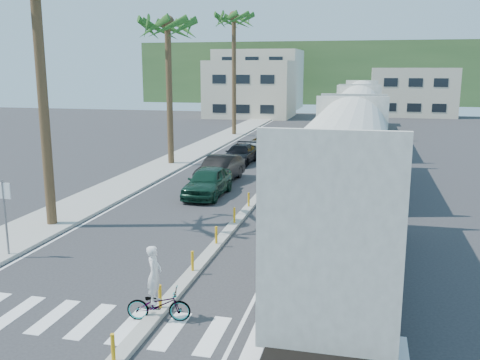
% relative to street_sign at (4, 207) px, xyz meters
% --- Properties ---
extents(ground, '(140.00, 140.00, 0.00)m').
position_rel_street_sign_xyz_m(ground, '(7.30, -2.00, -1.97)').
color(ground, '#28282B').
rests_on(ground, ground).
extents(sidewalk, '(3.00, 90.00, 0.15)m').
position_rel_street_sign_xyz_m(sidewalk, '(-1.20, 23.00, -1.90)').
color(sidewalk, gray).
rests_on(sidewalk, ground).
extents(rails, '(1.56, 100.00, 0.06)m').
position_rel_street_sign_xyz_m(rails, '(12.30, 26.00, -1.94)').
color(rails, black).
rests_on(rails, ground).
extents(median, '(0.45, 60.00, 0.85)m').
position_rel_street_sign_xyz_m(median, '(7.30, 17.96, -1.88)').
color(median, gray).
rests_on(median, ground).
extents(crosswalk, '(14.00, 2.20, 0.01)m').
position_rel_street_sign_xyz_m(crosswalk, '(7.30, -4.00, -1.97)').
color(crosswalk, silver).
rests_on(crosswalk, ground).
extents(lane_markings, '(9.42, 90.00, 0.01)m').
position_rel_street_sign_xyz_m(lane_markings, '(5.15, 23.00, -1.97)').
color(lane_markings, silver).
rests_on(lane_markings, ground).
extents(freight_train, '(3.00, 60.94, 5.85)m').
position_rel_street_sign_xyz_m(freight_train, '(12.30, 21.12, 0.93)').
color(freight_train, '#B2B1A3').
rests_on(freight_train, ground).
extents(palm_trees, '(3.50, 37.20, 13.75)m').
position_rel_street_sign_xyz_m(palm_trees, '(-0.80, 20.70, 8.84)').
color(palm_trees, brown).
rests_on(palm_trees, ground).
extents(street_sign, '(0.60, 0.08, 3.00)m').
position_rel_street_sign_xyz_m(street_sign, '(0.00, 0.00, 0.00)').
color(street_sign, slate).
rests_on(street_sign, ground).
extents(buildings, '(38.00, 27.00, 10.00)m').
position_rel_street_sign_xyz_m(buildings, '(0.89, 69.66, 2.39)').
color(buildings, beige).
rests_on(buildings, ground).
extents(hillside, '(80.00, 20.00, 12.00)m').
position_rel_street_sign_xyz_m(hillside, '(7.30, 98.00, 4.03)').
color(hillside, '#385628').
rests_on(hillside, ground).
extents(car_lead, '(2.03, 4.84, 1.64)m').
position_rel_street_sign_xyz_m(car_lead, '(4.47, 11.22, -1.15)').
color(car_lead, '#103123').
rests_on(car_lead, ground).
extents(car_second, '(2.59, 5.27, 1.64)m').
position_rel_street_sign_xyz_m(car_second, '(4.13, 14.99, -1.15)').
color(car_second, black).
rests_on(car_second, ground).
extents(car_third, '(2.44, 5.08, 1.42)m').
position_rel_street_sign_xyz_m(car_third, '(3.83, 21.70, -1.26)').
color(car_third, black).
rests_on(car_third, ground).
extents(car_rear, '(3.49, 5.72, 1.45)m').
position_rel_street_sign_xyz_m(car_rear, '(4.36, 27.63, -1.25)').
color(car_rear, '#AFB1B5').
rests_on(car_rear, ground).
extents(cyclist, '(1.25, 2.03, 2.21)m').
position_rel_street_sign_xyz_m(cyclist, '(7.43, -3.49, -1.27)').
color(cyclist, '#9EA0A5').
rests_on(cyclist, ground).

